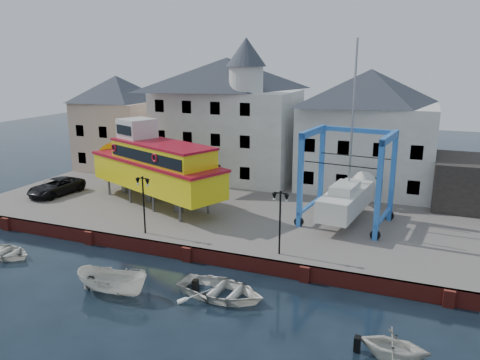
% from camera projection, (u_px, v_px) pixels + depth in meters
% --- Properties ---
extents(ground, '(140.00, 140.00, 0.00)m').
position_uv_depth(ground, '(188.00, 261.00, 31.21)').
color(ground, black).
rests_on(ground, ground).
extents(hardstanding, '(44.00, 22.00, 1.00)m').
position_uv_depth(hardstanding, '(246.00, 207.00, 40.98)').
color(hardstanding, '#605C59').
rests_on(hardstanding, ground).
extents(quay_wall, '(44.00, 0.47, 1.00)m').
position_uv_depth(quay_wall, '(188.00, 254.00, 31.18)').
color(quay_wall, maroon).
rests_on(quay_wall, ground).
extents(building_pink, '(8.00, 7.00, 10.30)m').
position_uv_depth(building_pink, '(119.00, 123.00, 52.27)').
color(building_pink, '#CDAA8E').
rests_on(building_pink, hardstanding).
extents(building_white_main, '(14.00, 8.30, 14.00)m').
position_uv_depth(building_white_main, '(228.00, 117.00, 47.64)').
color(building_white_main, beige).
rests_on(building_white_main, hardstanding).
extents(building_white_right, '(12.00, 8.00, 11.20)m').
position_uv_depth(building_white_right, '(367.00, 131.00, 43.42)').
color(building_white_right, beige).
rests_on(building_white_right, hardstanding).
extents(lamp_post_left, '(1.12, 0.32, 4.20)m').
position_uv_depth(lamp_post_left, '(143.00, 190.00, 32.66)').
color(lamp_post_left, black).
rests_on(lamp_post_left, hardstanding).
extents(lamp_post_right, '(1.12, 0.32, 4.20)m').
position_uv_depth(lamp_post_right, '(280.00, 207.00, 29.09)').
color(lamp_post_right, black).
rests_on(lamp_post_right, hardstanding).
extents(tour_boat, '(16.51, 10.00, 7.10)m').
position_uv_depth(tour_boat, '(149.00, 164.00, 39.93)').
color(tour_boat, '#59595E').
rests_on(tour_boat, hardstanding).
extents(travel_lift, '(6.86, 9.16, 13.52)m').
position_uv_depth(travel_lift, '(349.00, 192.00, 35.60)').
color(travel_lift, blue).
rests_on(travel_lift, hardstanding).
extents(van, '(3.08, 5.62, 1.49)m').
position_uv_depth(van, '(56.00, 187.00, 42.73)').
color(van, black).
rests_on(van, hardstanding).
extents(motorboat_a, '(4.55, 2.00, 1.71)m').
position_uv_depth(motorboat_a, '(113.00, 294.00, 26.88)').
color(motorboat_a, silver).
rests_on(motorboat_a, ground).
extents(motorboat_b, '(5.50, 4.13, 1.08)m').
position_uv_depth(motorboat_b, '(221.00, 297.00, 26.52)').
color(motorboat_b, silver).
rests_on(motorboat_b, ground).
extents(motorboat_c, '(3.24, 2.84, 1.63)m').
position_uv_depth(motorboat_c, '(393.00, 359.00, 21.03)').
color(motorboat_c, silver).
rests_on(motorboat_c, ground).
extents(motorboat_d, '(4.23, 3.06, 0.87)m').
position_uv_depth(motorboat_d, '(4.00, 256.00, 31.93)').
color(motorboat_d, silver).
rests_on(motorboat_d, ground).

